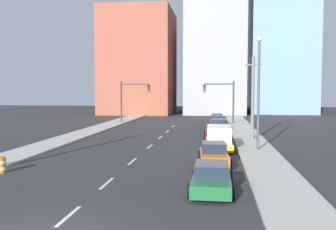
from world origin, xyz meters
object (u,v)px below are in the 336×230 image
at_px(traffic_barrel, 1,165).
at_px(sedan_maroon, 215,132).
at_px(sedan_tan, 218,126).
at_px(sedan_navy, 217,119).
at_px(street_lamp, 259,86).
at_px(sedan_green, 212,178).
at_px(box_truck_yellow, 219,138).
at_px(sedan_orange, 214,155).
at_px(sedan_red, 217,122).
at_px(traffic_signal_left, 130,96).
at_px(traffic_signal_right, 225,96).
at_px(utility_pole_right_mid, 253,97).

distance_m(traffic_barrel, sedan_maroon, 21.10).
bearing_deg(sedan_tan, sedan_navy, 93.90).
relative_size(traffic_barrel, street_lamp, 0.10).
relative_size(sedan_green, sedan_tan, 1.09).
distance_m(box_truck_yellow, sedan_tan, 12.62).
height_order(sedan_orange, sedan_red, sedan_red).
height_order(street_lamp, sedan_orange, street_lamp).
distance_m(traffic_signal_left, sedan_maroon, 20.97).
bearing_deg(traffic_signal_left, sedan_navy, 3.29).
height_order(traffic_signal_right, sedan_tan, traffic_signal_right).
bearing_deg(traffic_signal_left, traffic_signal_right, 0.00).
relative_size(traffic_signal_right, traffic_barrel, 6.47).
height_order(street_lamp, sedan_red, street_lamp).
relative_size(utility_pole_right_mid, sedan_navy, 1.80).
bearing_deg(street_lamp, sedan_red, 99.35).
distance_m(traffic_barrel, sedan_red, 31.72).
relative_size(traffic_signal_left, traffic_signal_right, 1.00).
bearing_deg(sedan_red, traffic_signal_right, 74.97).
xyz_separation_m(street_lamp, sedan_orange, (-3.43, -5.86, -4.54)).
bearing_deg(sedan_tan, sedan_orange, -87.80).
bearing_deg(sedan_tan, utility_pole_right_mid, -60.55).
bearing_deg(box_truck_yellow, street_lamp, -13.95).
xyz_separation_m(street_lamp, sedan_red, (-3.18, 19.31, -4.54)).
relative_size(traffic_barrel, box_truck_yellow, 0.17).
xyz_separation_m(box_truck_yellow, sedan_maroon, (-0.37, 6.57, -0.26)).
distance_m(sedan_green, sedan_maroon, 19.30).
relative_size(traffic_signal_right, street_lamp, 0.67).
bearing_deg(sedan_tan, traffic_barrel, -115.81).
bearing_deg(sedan_tan, street_lamp, -73.78).
height_order(traffic_signal_left, utility_pole_right_mid, utility_pole_right_mid).
bearing_deg(box_truck_yellow, traffic_barrel, -142.03).
xyz_separation_m(traffic_barrel, box_truck_yellow, (12.86, 10.43, 0.46)).
height_order(sedan_orange, sedan_tan, sedan_tan).
bearing_deg(sedan_green, sedan_orange, 89.92).
bearing_deg(utility_pole_right_mid, sedan_green, -101.19).
distance_m(traffic_signal_right, sedan_tan, 10.99).
height_order(traffic_barrel, sedan_red, sedan_red).
bearing_deg(sedan_navy, utility_pole_right_mid, -81.27).
xyz_separation_m(traffic_barrel, sedan_maroon, (12.49, 17.00, 0.20)).
distance_m(traffic_signal_right, sedan_orange, 29.83).
relative_size(traffic_signal_left, sedan_maroon, 1.43).
bearing_deg(street_lamp, box_truck_yellow, 167.13).
bearing_deg(sedan_orange, sedan_navy, 86.14).
relative_size(traffic_signal_right, sedan_tan, 1.40).
distance_m(utility_pole_right_mid, sedan_maroon, 5.08).
bearing_deg(utility_pole_right_mid, sedan_navy, 100.59).
bearing_deg(traffic_barrel, sedan_red, 66.32).
bearing_deg(sedan_orange, traffic_signal_left, 109.63).
xyz_separation_m(box_truck_yellow, sedan_red, (-0.12, 18.61, -0.24)).
xyz_separation_m(traffic_barrel, sedan_green, (12.42, -2.30, 0.16)).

